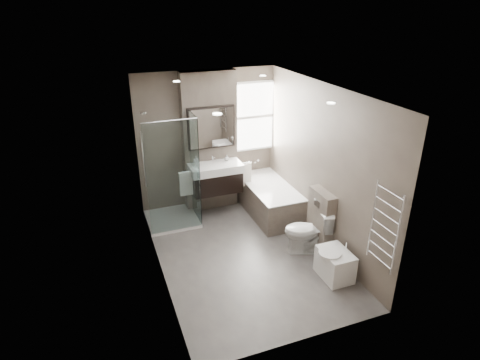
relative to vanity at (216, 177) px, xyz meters
name	(u,v)px	position (x,y,z in m)	size (l,w,h in m)	color
room	(244,179)	(0.00, -1.43, 0.56)	(2.70, 3.90, 2.70)	#55514E
vanity_pier	(209,143)	(0.00, 0.35, 0.56)	(1.00, 0.25, 2.60)	#5E544A
vanity	(216,177)	(0.00, 0.00, 0.00)	(0.95, 0.47, 0.66)	black
mirror_cabinet	(212,128)	(0.00, 0.19, 0.89)	(0.86, 0.08, 0.76)	black
towel_left	(186,183)	(-0.56, -0.02, -0.02)	(0.24, 0.06, 0.44)	white
towel_right	(245,175)	(0.56, -0.02, -0.02)	(0.24, 0.06, 0.44)	white
shower_enclosure	(177,198)	(-0.75, -0.08, -0.25)	(0.90, 0.90, 2.00)	white
bathtub	(269,198)	(0.92, -0.33, -0.43)	(0.75, 1.60, 0.57)	#5E544A
window	(253,117)	(0.90, 0.45, 0.93)	(0.98, 0.06, 1.33)	white
toilet	(307,231)	(0.97, -1.70, -0.37)	(0.41, 0.72, 0.73)	white
cistern_box	(321,220)	(1.21, -1.68, -0.24)	(0.19, 0.55, 1.00)	#5E544A
bidet	(335,264)	(1.01, -2.43, -0.52)	(0.46, 0.53, 0.55)	white
towel_radiator	(385,227)	(1.25, -3.03, 0.38)	(0.03, 0.49, 1.10)	silver
soap_bottle_a	(197,161)	(-0.33, 0.07, 0.35)	(0.08, 0.08, 0.18)	white
soap_bottle_b	(227,158)	(0.24, 0.09, 0.32)	(0.09, 0.09, 0.12)	white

